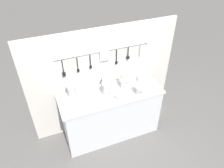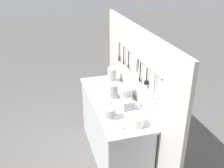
{
  "view_description": "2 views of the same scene",
  "coord_description": "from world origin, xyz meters",
  "px_view_note": "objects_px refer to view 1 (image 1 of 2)",
  "views": [
    {
      "loc": [
        -0.9,
        -2.31,
        2.95
      ],
      "look_at": [
        0.03,
        0.02,
        1.01
      ],
      "focal_mm": 35.0,
      "sensor_mm": 36.0,
      "label": 1
    },
    {
      "loc": [
        2.77,
        -0.82,
        2.46
      ],
      "look_at": [
        -0.05,
        0.0,
        1.06
      ],
      "focal_mm": 42.0,
      "sensor_mm": 36.0,
      "label": 2
    }
  ],
  "objects_px": {
    "bowl_stack_short_front": "(139,89)",
    "steel_mixing_bowl": "(119,96)",
    "cup_mid_row": "(87,104)",
    "cup_back_left": "(94,109)",
    "cup_front_left": "(79,113)",
    "bowl_stack_wide_centre": "(71,91)",
    "bowl_stack_tall_left": "(106,88)",
    "bowl_stack_back_corner": "(108,82)",
    "cutlery_caddy": "(123,82)",
    "cup_beside_plates": "(150,86)",
    "plate_stack": "(144,79)"
  },
  "relations": [
    {
      "from": "bowl_stack_tall_left",
      "to": "cup_front_left",
      "type": "xyz_separation_m",
      "value": [
        -0.48,
        -0.26,
        -0.08
      ]
    },
    {
      "from": "bowl_stack_short_front",
      "to": "cup_beside_plates",
      "type": "xyz_separation_m",
      "value": [
        0.23,
        0.05,
        -0.05
      ]
    },
    {
      "from": "steel_mixing_bowl",
      "to": "cup_front_left",
      "type": "xyz_separation_m",
      "value": [
        -0.63,
        -0.12,
        -0.0
      ]
    },
    {
      "from": "cup_back_left",
      "to": "cup_beside_plates",
      "type": "distance_m",
      "value": 0.97
    },
    {
      "from": "plate_stack",
      "to": "cutlery_caddy",
      "type": "xyz_separation_m",
      "value": [
        -0.34,
        0.04,
        0.0
      ]
    },
    {
      "from": "bowl_stack_short_front",
      "to": "steel_mixing_bowl",
      "type": "relative_size",
      "value": 1.1
    },
    {
      "from": "bowl_stack_back_corner",
      "to": "cutlery_caddy",
      "type": "height_order",
      "value": "cutlery_caddy"
    },
    {
      "from": "cup_back_left",
      "to": "cup_front_left",
      "type": "bearing_deg",
      "value": 179.51
    },
    {
      "from": "cutlery_caddy",
      "to": "cup_back_left",
      "type": "xyz_separation_m",
      "value": [
        -0.59,
        -0.34,
        -0.04
      ]
    },
    {
      "from": "plate_stack",
      "to": "cup_back_left",
      "type": "distance_m",
      "value": 0.98
    },
    {
      "from": "plate_stack",
      "to": "cutlery_caddy",
      "type": "bearing_deg",
      "value": 173.66
    },
    {
      "from": "cup_front_left",
      "to": "cup_beside_plates",
      "type": "height_order",
      "value": "same"
    },
    {
      "from": "bowl_stack_short_front",
      "to": "bowl_stack_tall_left",
      "type": "height_order",
      "value": "bowl_stack_tall_left"
    },
    {
      "from": "cup_front_left",
      "to": "cup_back_left",
      "type": "height_order",
      "value": "same"
    },
    {
      "from": "bowl_stack_short_front",
      "to": "cup_back_left",
      "type": "height_order",
      "value": "bowl_stack_short_front"
    },
    {
      "from": "plate_stack",
      "to": "cup_front_left",
      "type": "relative_size",
      "value": 4.38
    },
    {
      "from": "bowl_stack_short_front",
      "to": "bowl_stack_wide_centre",
      "type": "height_order",
      "value": "bowl_stack_wide_centre"
    },
    {
      "from": "cutlery_caddy",
      "to": "cup_beside_plates",
      "type": "height_order",
      "value": "cutlery_caddy"
    },
    {
      "from": "bowl_stack_tall_left",
      "to": "plate_stack",
      "type": "xyz_separation_m",
      "value": [
        0.66,
        0.05,
        -0.04
      ]
    },
    {
      "from": "cup_back_left",
      "to": "steel_mixing_bowl",
      "type": "bearing_deg",
      "value": 16.46
    },
    {
      "from": "steel_mixing_bowl",
      "to": "bowl_stack_back_corner",
      "type": "bearing_deg",
      "value": 102.82
    },
    {
      "from": "bowl_stack_back_corner",
      "to": "plate_stack",
      "type": "height_order",
      "value": "bowl_stack_back_corner"
    },
    {
      "from": "bowl_stack_back_corner",
      "to": "cutlery_caddy",
      "type": "xyz_separation_m",
      "value": [
        0.23,
        -0.07,
        -0.02
      ]
    },
    {
      "from": "cup_mid_row",
      "to": "cup_back_left",
      "type": "xyz_separation_m",
      "value": [
        0.06,
        -0.12,
        0.0
      ]
    },
    {
      "from": "bowl_stack_short_front",
      "to": "bowl_stack_tall_left",
      "type": "xyz_separation_m",
      "value": [
        -0.45,
        0.16,
        0.03
      ]
    },
    {
      "from": "bowl_stack_short_front",
      "to": "cup_beside_plates",
      "type": "distance_m",
      "value": 0.24
    },
    {
      "from": "cup_front_left",
      "to": "bowl_stack_short_front",
      "type": "bearing_deg",
      "value": 5.75
    },
    {
      "from": "bowl_stack_short_front",
      "to": "cup_back_left",
      "type": "xyz_separation_m",
      "value": [
        -0.73,
        -0.1,
        -0.05
      ]
    },
    {
      "from": "bowl_stack_wide_centre",
      "to": "cup_front_left",
      "type": "relative_size",
      "value": 4.64
    },
    {
      "from": "bowl_stack_wide_centre",
      "to": "bowl_stack_tall_left",
      "type": "height_order",
      "value": "bowl_stack_wide_centre"
    },
    {
      "from": "cup_back_left",
      "to": "cup_beside_plates",
      "type": "xyz_separation_m",
      "value": [
        0.95,
        0.15,
        0.0
      ]
    },
    {
      "from": "plate_stack",
      "to": "cup_back_left",
      "type": "relative_size",
      "value": 4.38
    },
    {
      "from": "steel_mixing_bowl",
      "to": "bowl_stack_short_front",
      "type": "bearing_deg",
      "value": -5.36
    },
    {
      "from": "bowl_stack_wide_centre",
      "to": "cup_back_left",
      "type": "xyz_separation_m",
      "value": [
        0.21,
        -0.39,
        -0.09
      ]
    },
    {
      "from": "bowl_stack_wide_centre",
      "to": "bowl_stack_tall_left",
      "type": "distance_m",
      "value": 0.5
    },
    {
      "from": "plate_stack",
      "to": "cup_beside_plates",
      "type": "xyz_separation_m",
      "value": [
        0.02,
        -0.16,
        -0.04
      ]
    },
    {
      "from": "bowl_stack_tall_left",
      "to": "cup_beside_plates",
      "type": "xyz_separation_m",
      "value": [
        0.68,
        -0.11,
        -0.08
      ]
    },
    {
      "from": "bowl_stack_tall_left",
      "to": "cup_mid_row",
      "type": "height_order",
      "value": "bowl_stack_tall_left"
    },
    {
      "from": "cup_back_left",
      "to": "bowl_stack_tall_left",
      "type": "bearing_deg",
      "value": 43.24
    },
    {
      "from": "cup_mid_row",
      "to": "cup_beside_plates",
      "type": "bearing_deg",
      "value": 1.38
    },
    {
      "from": "cup_mid_row",
      "to": "cup_beside_plates",
      "type": "xyz_separation_m",
      "value": [
        1.01,
        0.02,
        0.0
      ]
    },
    {
      "from": "bowl_stack_short_front",
      "to": "cup_back_left",
      "type": "relative_size",
      "value": 3.08
    },
    {
      "from": "bowl_stack_back_corner",
      "to": "bowl_stack_short_front",
      "type": "height_order",
      "value": "bowl_stack_back_corner"
    },
    {
      "from": "bowl_stack_short_front",
      "to": "plate_stack",
      "type": "relative_size",
      "value": 0.7
    },
    {
      "from": "bowl_stack_back_corner",
      "to": "bowl_stack_wide_centre",
      "type": "relative_size",
      "value": 0.76
    },
    {
      "from": "bowl_stack_short_front",
      "to": "cup_beside_plates",
      "type": "bearing_deg",
      "value": 12.97
    },
    {
      "from": "cutlery_caddy",
      "to": "cup_front_left",
      "type": "xyz_separation_m",
      "value": [
        -0.8,
        -0.34,
        -0.04
      ]
    },
    {
      "from": "steel_mixing_bowl",
      "to": "cutlery_caddy",
      "type": "bearing_deg",
      "value": 52.57
    },
    {
      "from": "bowl_stack_back_corner",
      "to": "bowl_stack_tall_left",
      "type": "height_order",
      "value": "bowl_stack_tall_left"
    },
    {
      "from": "bowl_stack_wide_centre",
      "to": "bowl_stack_tall_left",
      "type": "bearing_deg",
      "value": -14.8
    }
  ]
}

